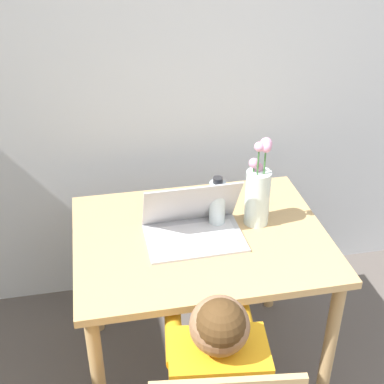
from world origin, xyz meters
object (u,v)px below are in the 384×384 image
Objects in this scene: person_seated at (215,378)px; laptop at (193,224)px; water_bottle at (217,203)px; flower_vase at (258,191)px.

person_seated is 2.62× the size of laptop.
person_seated is at bearing -103.65° from water_bottle.
water_bottle is (0.11, 0.05, 0.05)m from laptop.
water_bottle is at bearing 175.08° from flower_vase.
laptop is 0.13m from water_bottle.
laptop is at bearing -87.48° from person_seated.
laptop is 1.03× the size of flower_vase.
laptop is (0.05, 0.58, 0.17)m from person_seated.
person_seated is 0.69m from water_bottle.
flower_vase reaches higher than water_bottle.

